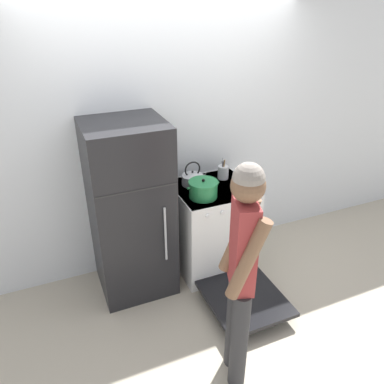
# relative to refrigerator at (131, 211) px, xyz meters

# --- Properties ---
(ground_plane) EXTENTS (14.00, 14.00, 0.00)m
(ground_plane) POSITION_rel_refrigerator_xyz_m (0.50, 0.32, -0.81)
(ground_plane) COLOR #B2A893
(wall_back) EXTENTS (10.00, 0.06, 2.55)m
(wall_back) POSITION_rel_refrigerator_xyz_m (0.50, 0.35, 0.46)
(wall_back) COLOR silver
(wall_back) RESTS_ON ground_plane
(refrigerator) EXTENTS (0.67, 0.66, 1.62)m
(refrigerator) POSITION_rel_refrigerator_xyz_m (0.00, 0.00, 0.00)
(refrigerator) COLOR black
(refrigerator) RESTS_ON ground_plane
(stove_range) EXTENTS (0.72, 1.39, 0.90)m
(stove_range) POSITION_rel_refrigerator_xyz_m (0.80, -0.06, -0.37)
(stove_range) COLOR white
(stove_range) RESTS_ON ground_plane
(dutch_oven_pot) EXTENTS (0.31, 0.27, 0.18)m
(dutch_oven_pot) POSITION_rel_refrigerator_xyz_m (0.64, -0.16, 0.16)
(dutch_oven_pot) COLOR #237A42
(dutch_oven_pot) RESTS_ON stove_range
(tea_kettle) EXTENTS (0.26, 0.21, 0.24)m
(tea_kettle) POSITION_rel_refrigerator_xyz_m (0.65, 0.12, 0.15)
(tea_kettle) COLOR silver
(tea_kettle) RESTS_ON stove_range
(utensil_jar) EXTENTS (0.11, 0.11, 0.21)m
(utensil_jar) POSITION_rel_refrigerator_xyz_m (0.98, 0.12, 0.15)
(utensil_jar) COLOR #B7BABF
(utensil_jar) RESTS_ON stove_range
(person) EXTENTS (0.34, 0.40, 1.70)m
(person) POSITION_rel_refrigerator_xyz_m (0.41, -1.25, 0.16)
(person) COLOR #2D2D30
(person) RESTS_ON ground_plane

